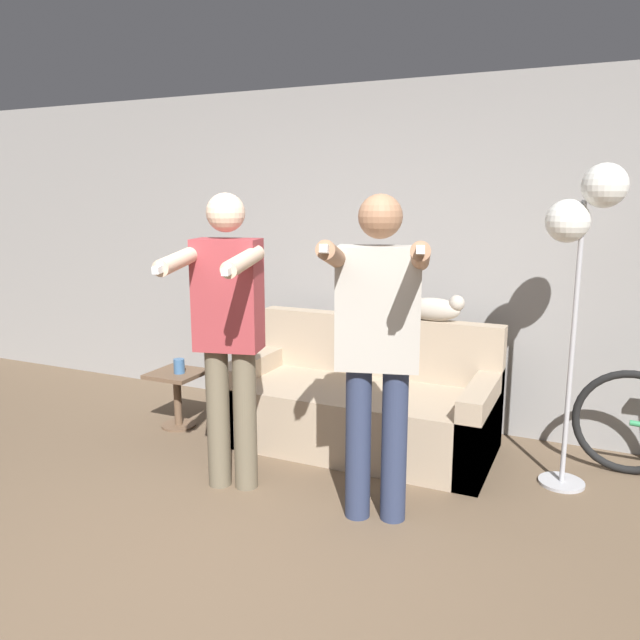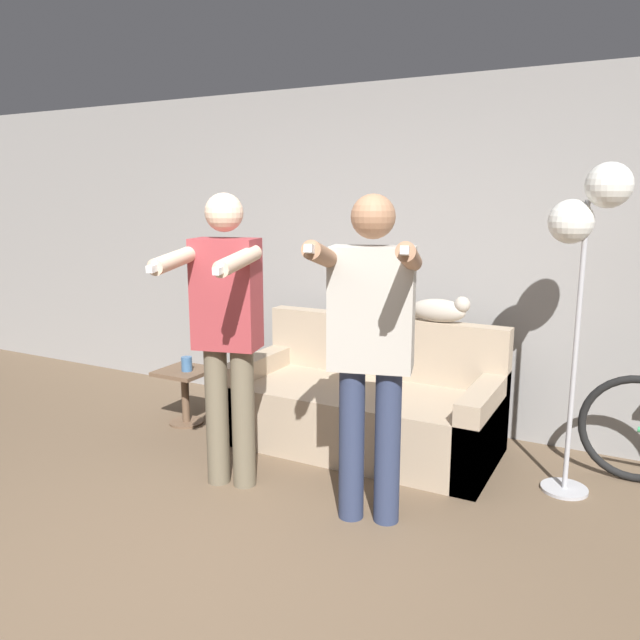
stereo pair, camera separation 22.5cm
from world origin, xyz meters
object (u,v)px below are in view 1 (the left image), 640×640
couch (361,407)px  cat (435,309)px  person_left (228,325)px  cup (179,366)px  person_right (378,337)px  floor_lamp (584,224)px  side_table (177,388)px

couch → cat: bearing=37.3°
couch → cat: size_ratio=3.44×
couch → person_left: (-0.48, -0.96, 0.74)m
couch → cup: size_ratio=16.74×
person_right → person_left: bearing=164.7°
cup → floor_lamp: bearing=4.1°
person_left → side_table: (-0.94, 0.70, -0.71)m
couch → person_left: person_left is taller
person_left → person_right: person_left is taller
person_right → cat: size_ratio=3.28×
person_left → cat: size_ratio=3.29×
couch → floor_lamp: 1.91m
floor_lamp → side_table: (-2.79, -0.18, -1.30)m
side_table → cup: 0.19m
person_left → floor_lamp: size_ratio=0.92×
person_left → cup: (-0.90, 0.69, -0.53)m
cat → cup: 1.96m
person_right → cat: 1.29m
person_right → side_table: bearing=144.0°
person_right → cat: (-0.02, 1.29, -0.06)m
floor_lamp → cup: floor_lamp is taller
couch → cup: (-1.37, -0.28, 0.21)m
cat → cup: (-1.80, -0.60, -0.48)m
cup → person_left: bearing=-37.4°
floor_lamp → cup: 2.97m
couch → cat: 0.88m
person_left → cup: 1.25m
person_left → cat: (0.91, 1.29, -0.05)m
floor_lamp → side_table: size_ratio=4.44×
person_left → side_table: bearing=129.4°
person_right → cup: size_ratio=15.97×
cat → couch: bearing=-142.7°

